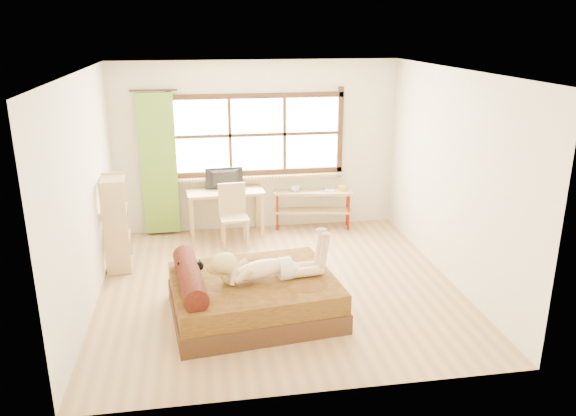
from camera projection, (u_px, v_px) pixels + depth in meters
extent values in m
plane|color=#9E754C|center=(278.00, 285.00, 7.25)|extent=(4.50, 4.50, 0.00)
plane|color=white|center=(277.00, 71.00, 6.41)|extent=(4.50, 4.50, 0.00)
plane|color=silver|center=(258.00, 147.00, 8.94)|extent=(4.50, 0.00, 4.50)
plane|color=silver|center=(316.00, 257.00, 4.72)|extent=(4.50, 0.00, 4.50)
plane|color=silver|center=(85.00, 193.00, 6.48)|extent=(0.00, 4.50, 4.50)
plane|color=silver|center=(452.00, 177.00, 7.17)|extent=(0.00, 4.50, 4.50)
cube|color=#FFEDBF|center=(257.00, 135.00, 8.87)|extent=(2.60, 0.01, 1.30)
cube|color=#9F7D56|center=(259.00, 177.00, 9.01)|extent=(2.80, 0.16, 0.04)
cube|color=#4D7C22|center=(159.00, 165.00, 8.65)|extent=(0.55, 0.10, 2.20)
cube|color=black|center=(254.00, 305.00, 6.49)|extent=(2.01, 1.68, 0.23)
cube|color=#351E0C|center=(254.00, 287.00, 6.42)|extent=(1.97, 1.65, 0.23)
cylinder|color=black|center=(190.00, 277.00, 6.16)|extent=(0.40, 1.28, 0.26)
cube|color=#9F7D56|center=(225.00, 192.00, 8.77)|extent=(1.22, 0.62, 0.04)
cube|color=#9F7D56|center=(192.00, 221.00, 8.56)|extent=(0.05, 0.05, 0.71)
cube|color=#9F7D56|center=(262.00, 216.00, 8.80)|extent=(0.05, 0.05, 0.71)
cube|color=#9F7D56|center=(190.00, 212.00, 8.97)|extent=(0.05, 0.05, 0.71)
cube|color=#9F7D56|center=(257.00, 207.00, 9.20)|extent=(0.05, 0.05, 0.71)
imported|color=black|center=(225.00, 179.00, 8.76)|extent=(0.59, 0.12, 0.34)
cube|color=#9F7D56|center=(234.00, 218.00, 8.45)|extent=(0.44, 0.44, 0.04)
cube|color=#9F7D56|center=(232.00, 198.00, 8.54)|extent=(0.42, 0.07, 0.47)
cube|color=#9F7D56|center=(224.00, 237.00, 8.32)|extent=(0.04, 0.04, 0.41)
cube|color=#9F7D56|center=(248.00, 235.00, 8.39)|extent=(0.04, 0.04, 0.41)
cube|color=#9F7D56|center=(222.00, 229.00, 8.65)|extent=(0.04, 0.04, 0.41)
cube|color=#9F7D56|center=(244.00, 227.00, 8.72)|extent=(0.04, 0.04, 0.41)
cube|color=#9F7D56|center=(313.00, 192.00, 9.13)|extent=(1.30, 0.52, 0.04)
cube|color=#9F7D56|center=(313.00, 210.00, 9.23)|extent=(1.30, 0.52, 0.03)
cylinder|color=maroon|center=(277.00, 212.00, 9.11)|extent=(0.04, 0.04, 0.63)
cylinder|color=maroon|center=(349.00, 212.00, 9.10)|extent=(0.04, 0.04, 0.63)
cylinder|color=maroon|center=(278.00, 207.00, 9.35)|extent=(0.04, 0.04, 0.63)
cylinder|color=maroon|center=(347.00, 207.00, 9.34)|extent=(0.04, 0.04, 0.63)
cube|color=gold|center=(342.00, 188.00, 9.11)|extent=(0.12, 0.12, 0.08)
imported|color=gray|center=(295.00, 189.00, 9.06)|extent=(0.15, 0.15, 0.11)
imported|color=gray|center=(325.00, 190.00, 9.15)|extent=(0.20, 0.25, 0.02)
cube|color=#9F7D56|center=(120.00, 264.00, 7.77)|extent=(0.36, 0.55, 0.03)
cube|color=#9F7D56|center=(118.00, 237.00, 7.65)|extent=(0.36, 0.55, 0.03)
cube|color=#9F7D56|center=(115.00, 209.00, 7.52)|extent=(0.36, 0.55, 0.03)
cube|color=#9F7D56|center=(112.00, 180.00, 7.40)|extent=(0.36, 0.55, 0.03)
cube|color=#9F7D56|center=(115.00, 230.00, 7.34)|extent=(0.32, 0.06, 1.28)
cube|color=#9F7D56|center=(117.00, 217.00, 7.83)|extent=(0.32, 0.06, 1.28)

